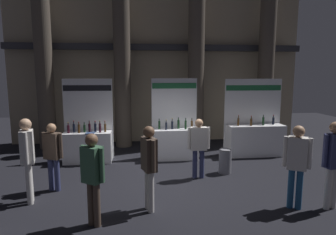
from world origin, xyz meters
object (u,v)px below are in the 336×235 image
exhibitor_booth_2 (255,137)px  visitor_7 (297,160)px  exhibitor_booth_1 (175,139)px  trash_bin (225,161)px  exhibitor_booth_0 (88,142)px  visitor_2 (93,172)px  visitor_6 (27,153)px  visitor_5 (199,144)px  visitor_4 (53,151)px  visitor_1 (149,161)px  visitor_3 (333,158)px

exhibitor_booth_2 → visitor_7: 4.03m
exhibitor_booth_1 → trash_bin: (1.18, -1.60, -0.29)m
exhibitor_booth_0 → visitor_2: (0.73, -4.03, 0.40)m
visitor_6 → trash_bin: bearing=-88.0°
exhibitor_booth_2 → visitor_5: bearing=-140.3°
exhibitor_booth_2 → visitor_2: 6.35m
visitor_5 → visitor_2: bearing=45.9°
trash_bin → visitor_5: size_ratio=0.43×
exhibitor_booth_1 → visitor_4: size_ratio=1.61×
visitor_1 → visitor_7: bearing=-113.0°
trash_bin → visitor_3: (1.48, -2.33, 0.74)m
exhibitor_booth_0 → visitor_6: exhibitor_booth_0 is taller
visitor_2 → visitor_6: visitor_6 is taller
visitor_3 → exhibitor_booth_1: bearing=111.3°
exhibitor_booth_1 → visitor_7: exhibitor_booth_1 is taller
visitor_5 → visitor_3: bearing=141.8°
visitor_1 → visitor_7: size_ratio=1.00×
visitor_1 → visitor_6: (-2.51, 0.63, 0.07)m
visitor_4 → visitor_5: visitor_4 is taller
visitor_7 → visitor_3: bearing=22.9°
visitor_5 → visitor_1: bearing=54.7°
visitor_4 → visitor_6: visitor_6 is taller
exhibitor_booth_1 → visitor_1: bearing=-105.8°
exhibitor_booth_0 → visitor_7: exhibitor_booth_0 is taller
visitor_1 → visitor_2: 1.13m
visitor_1 → visitor_4: bearing=41.6°
visitor_2 → visitor_3: size_ratio=0.95×
visitor_5 → visitor_6: bearing=19.0°
exhibitor_booth_1 → visitor_6: size_ratio=1.42×
visitor_2 → visitor_4: bearing=158.4°
exhibitor_booth_0 → visitor_4: 2.34m
exhibitor_booth_0 → visitor_1: (1.75, -3.54, 0.41)m
exhibitor_booth_2 → visitor_4: size_ratio=1.60×
visitor_2 → visitor_6: (-1.49, 1.11, 0.08)m
trash_bin → visitor_5: visitor_5 is taller
visitor_1 → visitor_4: visitor_1 is taller
exhibitor_booth_2 → visitor_7: bearing=-101.6°
visitor_3 → visitor_4: (-5.85, 1.59, -0.13)m
visitor_5 → visitor_6: (-3.89, -1.08, 0.16)m
visitor_7 → exhibitor_booth_1: bearing=146.4°
visitor_7 → visitor_1: bearing=-154.9°
exhibitor_booth_1 → visitor_5: exhibitor_booth_1 is taller
exhibitor_booth_1 → visitor_4: 3.98m
exhibitor_booth_2 → exhibitor_booth_0: bearing=-178.5°
visitor_3 → visitor_5: visitor_3 is taller
exhibitor_booth_2 → visitor_2: size_ratio=1.51×
exhibitor_booth_0 → exhibitor_booth_1: (2.77, 0.07, 0.01)m
exhibitor_booth_0 → exhibitor_booth_2: exhibitor_booth_0 is taller
trash_bin → visitor_2: 4.12m
visitor_7 → exhibitor_booth_0: bearing=170.9°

